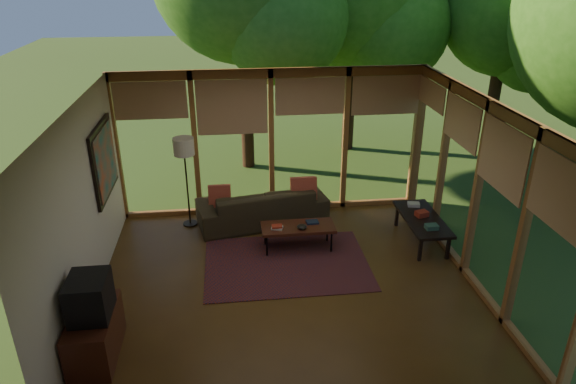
{
  "coord_description": "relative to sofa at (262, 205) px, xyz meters",
  "views": [
    {
      "loc": [
        -0.75,
        -6.36,
        4.4
      ],
      "look_at": [
        0.09,
        0.7,
        1.17
      ],
      "focal_mm": 32.0,
      "sensor_mm": 36.0,
      "label": 1
    }
  ],
  "objects": [
    {
      "name": "floor_lamp",
      "position": [
        -1.31,
        0.06,
        1.07
      ],
      "size": [
        0.36,
        0.36,
        1.65
      ],
      "color": "black",
      "rests_on": "floor"
    },
    {
      "name": "console_book_a",
      "position": [
        2.63,
        -1.43,
        0.16
      ],
      "size": [
        0.21,
        0.15,
        0.07
      ],
      "primitive_type": "cube",
      "rotation": [
        0.0,
        0.0,
        0.05
      ],
      "color": "#315745",
      "rests_on": "side_console"
    },
    {
      "name": "tree_far",
      "position": [
        5.68,
        2.87,
        3.03
      ],
      "size": [
        2.85,
        2.85,
        4.81
      ],
      "color": "#351F13",
      "rests_on": "ground"
    },
    {
      "name": "ct_book_upper",
      "position": [
        0.17,
        -1.07,
        0.13
      ],
      "size": [
        0.17,
        0.13,
        0.03
      ],
      "primitive_type": "cube",
      "rotation": [
        0.0,
        0.0,
        -0.01
      ],
      "color": "maroon",
      "rests_on": "coffee_table"
    },
    {
      "name": "coffee_table",
      "position": [
        0.52,
        -1.02,
        0.06
      ],
      "size": [
        1.2,
        0.5,
        0.43
      ],
      "color": "#4A2014",
      "rests_on": "floor"
    },
    {
      "name": "pillow_right",
      "position": [
        0.75,
        -0.05,
        0.28
      ],
      "size": [
        0.47,
        0.25,
        0.49
      ],
      "primitive_type": "cube",
      "rotation": [
        -0.21,
        0.0,
        0.0
      ],
      "color": "maroon",
      "rests_on": "sofa"
    },
    {
      "name": "side_console",
      "position": [
        2.63,
        -1.03,
        0.07
      ],
      "size": [
        0.6,
        1.4,
        0.46
      ],
      "color": "black",
      "rests_on": "floor"
    },
    {
      "name": "ct_book_side",
      "position": [
        0.77,
        -0.94,
        0.1
      ],
      "size": [
        0.21,
        0.16,
        0.03
      ],
      "primitive_type": "cube",
      "rotation": [
        0.0,
        0.0,
        0.06
      ],
      "color": "black",
      "rests_on": "coffee_table"
    },
    {
      "name": "television",
      "position": [
        -2.22,
        -3.24,
        0.51
      ],
      "size": [
        0.45,
        0.55,
        0.5
      ],
      "primitive_type": "cube",
      "color": "black",
      "rests_on": "media_cabinet"
    },
    {
      "name": "rug",
      "position": [
        0.28,
        -1.48,
        -0.33
      ],
      "size": [
        2.57,
        1.82,
        0.01
      ],
      "primitive_type": "cube",
      "color": "maroon",
      "rests_on": "floor"
    },
    {
      "name": "wall_left",
      "position": [
        -2.52,
        -2.0,
        1.01
      ],
      "size": [
        0.04,
        5.0,
        2.7
      ],
      "primitive_type": "cube",
      "color": "silver",
      "rests_on": "ground"
    },
    {
      "name": "pillow_left",
      "position": [
        -0.75,
        -0.05,
        0.24
      ],
      "size": [
        0.39,
        0.21,
        0.41
      ],
      "primitive_type": "cube",
      "rotation": [
        -0.21,
        0.0,
        0.0
      ],
      "color": "maroon",
      "rests_on": "sofa"
    },
    {
      "name": "window_wall_right",
      "position": [
        2.98,
        -2.0,
        1.01
      ],
      "size": [
        0.12,
        5.0,
        2.7
      ],
      "primitive_type": "cube",
      "color": "#9C6330",
      "rests_on": "ground"
    },
    {
      "name": "exterior_lawn",
      "position": [
        8.23,
        6.0,
        -0.35
      ],
      "size": [
        40.0,
        40.0,
        0.0
      ],
      "primitive_type": "plane",
      "color": "#365520",
      "rests_on": "ground"
    },
    {
      "name": "wall_front",
      "position": [
        0.23,
        -4.5,
        1.01
      ],
      "size": [
        5.5,
        0.04,
        2.7
      ],
      "primitive_type": "cube",
      "color": "silver",
      "rests_on": "ground"
    },
    {
      "name": "floor",
      "position": [
        0.23,
        -2.0,
        -0.34
      ],
      "size": [
        5.5,
        5.5,
        0.0
      ],
      "primitive_type": "plane",
      "color": "#573817",
      "rests_on": "ground"
    },
    {
      "name": "ct_book_lower",
      "position": [
        0.17,
        -1.07,
        0.1
      ],
      "size": [
        0.21,
        0.18,
        0.03
      ],
      "primitive_type": "cube",
      "rotation": [
        0.0,
        0.0,
        -0.27
      ],
      "color": "#BCB6AB",
      "rests_on": "coffee_table"
    },
    {
      "name": "wall_painting",
      "position": [
        -2.48,
        -0.6,
        1.21
      ],
      "size": [
        0.06,
        1.35,
        1.15
      ],
      "color": "black",
      "rests_on": "wall_left"
    },
    {
      "name": "console_book_c",
      "position": [
        2.63,
        -0.58,
        0.15
      ],
      "size": [
        0.23,
        0.19,
        0.06
      ],
      "primitive_type": "cube",
      "rotation": [
        0.0,
        0.0,
        -0.22
      ],
      "color": "#BCB6AB",
      "rests_on": "side_console"
    },
    {
      "name": "media_cabinet",
      "position": [
        -2.24,
        -3.24,
        -0.04
      ],
      "size": [
        0.5,
        1.0,
        0.6
      ],
      "primitive_type": "cube",
      "color": "#4A2014",
      "rests_on": "floor"
    },
    {
      "name": "window_wall_back",
      "position": [
        0.23,
        0.5,
        1.01
      ],
      "size": [
        5.5,
        0.12,
        2.7
      ],
      "primitive_type": "cube",
      "color": "#9C6330",
      "rests_on": "ground"
    },
    {
      "name": "console_book_b",
      "position": [
        2.63,
        -0.98,
        0.16
      ],
      "size": [
        0.23,
        0.2,
        0.09
      ],
      "primitive_type": "cube",
      "rotation": [
        0.0,
        0.0,
        0.28
      ],
      "color": "maroon",
      "rests_on": "side_console"
    },
    {
      "name": "ct_bowl",
      "position": [
        0.57,
        -1.12,
        0.13
      ],
      "size": [
        0.16,
        0.16,
        0.07
      ],
      "primitive_type": "ellipsoid",
      "color": "black",
      "rests_on": "coffee_table"
    },
    {
      "name": "ceiling",
      "position": [
        0.23,
        -2.0,
        2.36
      ],
      "size": [
        5.5,
        5.5,
        0.0
      ],
      "primitive_type": "plane",
      "rotation": [
        3.14,
        0.0,
        0.0
      ],
      "color": "silver",
      "rests_on": "ground"
    },
    {
      "name": "sofa",
      "position": [
        0.0,
        0.0,
        0.0
      ],
      "size": [
        2.43,
        1.32,
        0.67
      ],
      "primitive_type": "imported",
      "rotation": [
        0.0,
        0.0,
        3.33
      ],
      "color": "#312918",
      "rests_on": "floor"
    }
  ]
}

